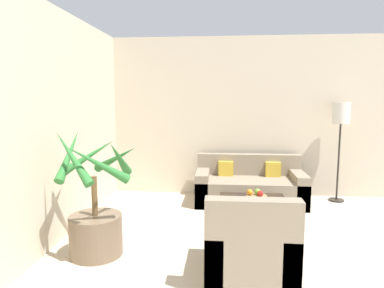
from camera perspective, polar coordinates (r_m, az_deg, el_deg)
name	(u,v)px	position (r m, az deg, el deg)	size (l,w,h in m)	color
wall_back	(318,117)	(6.14, 20.26, 4.18)	(8.57, 0.06, 2.70)	beige
potted_palm	(96,217)	(3.85, -15.77, -11.66)	(0.92, 0.93, 1.37)	brown
sofa_loveseat	(250,187)	(5.61, 9.58, -7.04)	(1.70, 0.81, 0.75)	gray
floor_lamp	(341,120)	(5.94, 23.56, 3.69)	(0.26, 0.26, 1.61)	#2D2823
coffee_table	(252,202)	(4.63, 10.02, -9.44)	(0.86, 0.49, 0.37)	black
fruit_bowl	(256,197)	(4.54, 10.68, -8.72)	(0.27, 0.27, 0.05)	#997A4C
apple_red	(260,194)	(4.48, 11.32, -8.11)	(0.08, 0.08, 0.08)	red
apple_green	(257,192)	(4.55, 10.85, -7.81)	(0.08, 0.08, 0.08)	olive
orange_fruit	(250,192)	(4.52, 9.62, -7.91)	(0.08, 0.08, 0.08)	orange
armchair	(249,250)	(3.37, 9.52, -17.00)	(0.80, 0.83, 0.84)	gray
ottoman	(249,227)	(4.15, 9.48, -13.45)	(0.55, 0.45, 0.36)	gray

